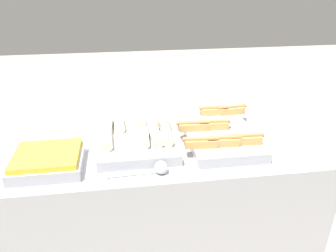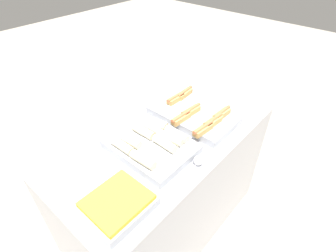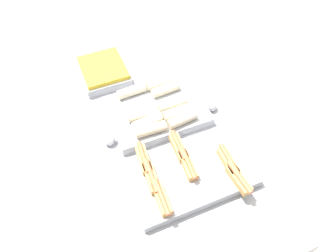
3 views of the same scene
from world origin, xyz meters
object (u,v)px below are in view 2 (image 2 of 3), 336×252
(tray_wraps, at_px, (151,144))
(serving_spoon_far, at_px, (127,121))
(tray_side_front, at_px, (118,204))
(tray_hotdogs, at_px, (193,114))
(serving_spoon_near, at_px, (197,162))

(tray_wraps, distance_m, serving_spoon_far, 0.28)
(tray_wraps, bearing_deg, tray_side_front, -156.34)
(tray_hotdogs, xyz_separation_m, tray_side_front, (-0.78, -0.16, 0.00))
(tray_hotdogs, distance_m, serving_spoon_far, 0.43)
(serving_spoon_far, bearing_deg, serving_spoon_near, -89.80)
(tray_wraps, height_order, serving_spoon_far, tray_wraps)
(tray_side_front, xyz_separation_m, serving_spoon_near, (0.45, -0.11, -0.01))
(serving_spoon_near, bearing_deg, tray_hotdogs, 39.46)
(tray_wraps, relative_size, tray_side_front, 1.67)
(serving_spoon_near, bearing_deg, tray_side_front, 166.62)
(tray_hotdogs, height_order, tray_side_front, tray_hotdogs)
(tray_wraps, bearing_deg, tray_hotdogs, -0.94)
(tray_wraps, distance_m, serving_spoon_near, 0.28)
(tray_side_front, xyz_separation_m, serving_spoon_far, (0.45, 0.44, -0.01))
(tray_side_front, relative_size, serving_spoon_far, 1.17)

